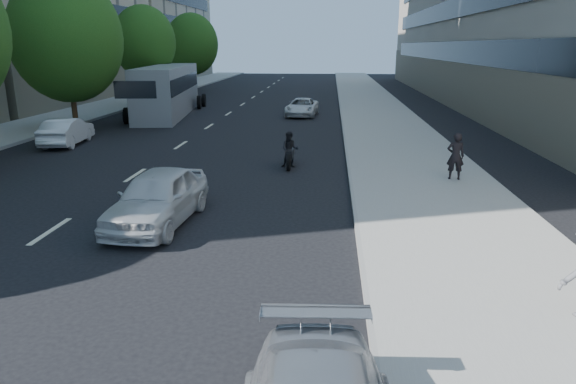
# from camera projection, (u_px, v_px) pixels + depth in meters

# --- Properties ---
(ground) EXTENTS (160.00, 160.00, 0.00)m
(ground) POSITION_uv_depth(u_px,v_px,m) (294.00, 273.00, 10.90)
(ground) COLOR black
(ground) RESTS_ON ground
(near_sidewalk) EXTENTS (5.00, 120.00, 0.15)m
(near_sidewalk) POSITION_uv_depth(u_px,v_px,m) (387.00, 127.00, 29.73)
(near_sidewalk) COLOR gray
(near_sidewalk) RESTS_ON ground
(far_sidewalk) EXTENTS (4.50, 120.00, 0.15)m
(far_sidewalk) POSITION_uv_depth(u_px,v_px,m) (44.00, 123.00, 31.36)
(far_sidewalk) COLOR gray
(far_sidewalk) RESTS_ON ground
(tree_far_c) EXTENTS (6.00, 6.00, 8.47)m
(tree_far_c) POSITION_uv_depth(u_px,v_px,m) (66.00, 38.00, 27.85)
(tree_far_c) COLOR #382616
(tree_far_c) RESTS_ON ground
(tree_far_d) EXTENTS (4.80, 4.80, 7.65)m
(tree_far_d) POSITION_uv_depth(u_px,v_px,m) (144.00, 42.00, 39.38)
(tree_far_d) COLOR #382616
(tree_far_d) RESTS_ON ground
(tree_far_e) EXTENTS (5.40, 5.40, 7.89)m
(tree_far_e) POSITION_uv_depth(u_px,v_px,m) (192.00, 44.00, 52.82)
(tree_far_e) COLOR #382616
(tree_far_e) RESTS_ON ground
(pedestrian_woman) EXTENTS (0.63, 0.44, 1.63)m
(pedestrian_woman) POSITION_uv_depth(u_px,v_px,m) (456.00, 156.00, 17.72)
(pedestrian_woman) COLOR black
(pedestrian_woman) RESTS_ON near_sidewalk
(white_sedan_near) EXTENTS (2.04, 4.43, 1.47)m
(white_sedan_near) POSITION_uv_depth(u_px,v_px,m) (158.00, 197.00, 13.72)
(white_sedan_near) COLOR silver
(white_sedan_near) RESTS_ON ground
(white_sedan_mid) EXTENTS (1.84, 4.08, 1.30)m
(white_sedan_mid) POSITION_uv_depth(u_px,v_px,m) (67.00, 131.00, 24.79)
(white_sedan_mid) COLOR silver
(white_sedan_mid) RESTS_ON ground
(white_sedan_far) EXTENTS (2.29, 4.39, 1.18)m
(white_sedan_far) POSITION_uv_depth(u_px,v_px,m) (302.00, 107.00, 35.03)
(white_sedan_far) COLOR silver
(white_sedan_far) RESTS_ON ground
(motorcycle) EXTENTS (0.70, 2.04, 1.42)m
(motorcycle) POSITION_uv_depth(u_px,v_px,m) (290.00, 151.00, 20.20)
(motorcycle) COLOR black
(motorcycle) RESTS_ON ground
(bus) EXTENTS (4.02, 12.31, 3.30)m
(bus) POSITION_uv_depth(u_px,v_px,m) (168.00, 91.00, 35.35)
(bus) COLOR gray
(bus) RESTS_ON ground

